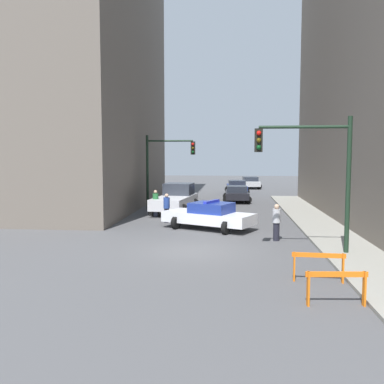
# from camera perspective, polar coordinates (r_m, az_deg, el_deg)

# --- Properties ---
(ground_plane) EXTENTS (120.00, 120.00, 0.00)m
(ground_plane) POSITION_cam_1_polar(r_m,az_deg,el_deg) (17.49, 0.33, -7.79)
(ground_plane) COLOR #4C4C4F
(sidewalk_right) EXTENTS (2.40, 44.00, 0.12)m
(sidewalk_right) POSITION_cam_1_polar(r_m,az_deg,el_deg) (18.04, 20.53, -7.52)
(sidewalk_right) COLOR gray
(sidewalk_right) RESTS_ON ground_plane
(building_corner_left) EXTENTS (14.00, 20.00, 22.83)m
(building_corner_left) POSITION_cam_1_polar(r_m,az_deg,el_deg) (34.62, -18.61, 17.38)
(building_corner_left) COLOR #6B6056
(building_corner_left) RESTS_ON ground_plane
(traffic_light_near) EXTENTS (3.64, 0.35, 5.20)m
(traffic_light_near) POSITION_cam_1_polar(r_m,az_deg,el_deg) (16.99, 16.37, 3.65)
(traffic_light_near) COLOR black
(traffic_light_near) RESTS_ON sidewalk_right
(traffic_light_far) EXTENTS (3.44, 0.35, 5.20)m
(traffic_light_far) POSITION_cam_1_polar(r_m,az_deg,el_deg) (29.83, -3.91, 4.12)
(traffic_light_far) COLOR black
(traffic_light_far) RESTS_ON ground_plane
(police_car) EXTENTS (5.03, 3.74, 1.52)m
(police_car) POSITION_cam_1_polar(r_m,az_deg,el_deg) (22.17, 2.30, -3.14)
(police_car) COLOR white
(police_car) RESTS_ON ground_plane
(white_truck) EXTENTS (3.09, 5.61, 1.90)m
(white_truck) POSITION_cam_1_polar(r_m,az_deg,el_deg) (28.65, -2.19, -0.90)
(white_truck) COLOR silver
(white_truck) RESTS_ON ground_plane
(parked_car_near) EXTENTS (2.34, 4.34, 1.31)m
(parked_car_near) POSITION_cam_1_polar(r_m,az_deg,el_deg) (35.09, 5.99, -0.20)
(parked_car_near) COLOR black
(parked_car_near) RESTS_ON ground_plane
(parked_car_mid) EXTENTS (2.44, 4.40, 1.31)m
(parked_car_mid) POSITION_cam_1_polar(r_m,az_deg,el_deg) (42.39, 6.00, 0.71)
(parked_car_mid) COLOR navy
(parked_car_mid) RESTS_ON ground_plane
(parked_car_far) EXTENTS (2.53, 4.45, 1.31)m
(parked_car_far) POSITION_cam_1_polar(r_m,az_deg,el_deg) (49.14, 7.76, 1.29)
(parked_car_far) COLOR silver
(parked_car_far) RESTS_ON ground_plane
(pedestrian_crossing) EXTENTS (0.51, 0.51, 1.66)m
(pedestrian_crossing) POSITION_cam_1_polar(r_m,az_deg,el_deg) (24.33, -3.40, -2.09)
(pedestrian_crossing) COLOR black
(pedestrian_crossing) RESTS_ON ground_plane
(pedestrian_corner) EXTENTS (0.51, 0.51, 1.66)m
(pedestrian_corner) POSITION_cam_1_polar(r_m,az_deg,el_deg) (26.72, -4.88, -1.45)
(pedestrian_corner) COLOR #474C66
(pedestrian_corner) RESTS_ON ground_plane
(pedestrian_sidewalk) EXTENTS (0.51, 0.51, 1.66)m
(pedestrian_sidewalk) POSITION_cam_1_polar(r_m,az_deg,el_deg) (19.60, 11.20, -3.92)
(pedestrian_sidewalk) COLOR black
(pedestrian_sidewalk) RESTS_ON ground_plane
(barrier_front) EXTENTS (1.60, 0.29, 0.90)m
(barrier_front) POSITION_cam_1_polar(r_m,az_deg,el_deg) (11.78, 18.70, -11.36)
(barrier_front) COLOR orange
(barrier_front) RESTS_ON ground_plane
(barrier_mid) EXTENTS (1.60, 0.24, 0.90)m
(barrier_mid) POSITION_cam_1_polar(r_m,az_deg,el_deg) (13.73, 16.52, -8.96)
(barrier_mid) COLOR orange
(barrier_mid) RESTS_ON ground_plane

